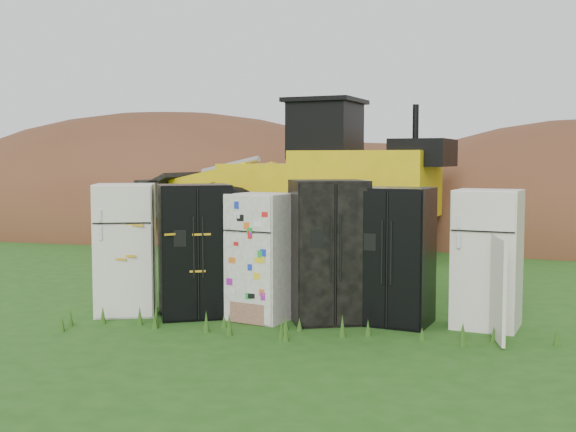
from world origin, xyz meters
name	(u,v)px	position (x,y,z in m)	size (l,w,h in m)	color
ground	(302,320)	(0.00, 0.00, 0.00)	(120.00, 120.00, 0.00)	#214F15
fridge_leftmost	(125,249)	(-2.55, 0.01, 0.93)	(0.82, 0.79, 1.85)	white
fridge_black_side	(195,251)	(-1.52, 0.01, 0.93)	(0.97, 0.76, 1.85)	black
fridge_sticker	(262,257)	(-0.55, -0.03, 0.87)	(0.77, 0.71, 1.74)	white
fridge_dark_mid	(328,251)	(0.36, -0.02, 0.96)	(0.98, 0.80, 1.92)	black
fridge_black_right	(396,256)	(1.27, 0.00, 0.91)	(0.91, 0.76, 1.83)	black
fridge_open_door	(487,259)	(2.45, -0.01, 0.90)	(0.82, 0.76, 1.81)	white
wheel_loader	(290,176)	(-1.36, 7.34, 1.79)	(7.41, 3.00, 3.58)	yellow
dirt_mound_left	(167,222)	(-6.74, 14.09, 0.00)	(17.40, 13.05, 7.56)	#4F2D19
dirt_mound_back	(351,215)	(-0.75, 18.40, 0.00)	(16.01, 10.68, 5.66)	#4F2D19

